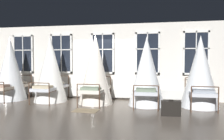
{
  "coord_description": "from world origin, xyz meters",
  "views": [
    {
      "loc": [
        2.21,
        -7.97,
        1.64
      ],
      "look_at": [
        0.61,
        0.01,
        1.26
      ],
      "focal_mm": 35.17,
      "sensor_mm": 36.0,
      "label": 1
    }
  ],
  "objects_px": {
    "cot_fourth": "(147,72)",
    "cot_fifth": "(200,72)",
    "suitcase_dark": "(171,108)",
    "cot_second": "(50,69)",
    "cot_third": "(95,70)",
    "cot_first": "(10,69)"
  },
  "relations": [
    {
      "from": "suitcase_dark",
      "to": "cot_second",
      "type": "bearing_deg",
      "value": 159.11
    },
    {
      "from": "cot_first",
      "to": "cot_second",
      "type": "height_order",
      "value": "cot_second"
    },
    {
      "from": "cot_fourth",
      "to": "cot_fifth",
      "type": "distance_m",
      "value": 1.83
    },
    {
      "from": "cot_fourth",
      "to": "cot_fifth",
      "type": "relative_size",
      "value": 1.0
    },
    {
      "from": "cot_third",
      "to": "cot_fifth",
      "type": "xyz_separation_m",
      "value": [
        3.73,
        0.08,
        -0.06
      ]
    },
    {
      "from": "cot_second",
      "to": "suitcase_dark",
      "type": "height_order",
      "value": "cot_second"
    },
    {
      "from": "cot_second",
      "to": "suitcase_dark",
      "type": "distance_m",
      "value": 4.88
    },
    {
      "from": "cot_second",
      "to": "cot_third",
      "type": "distance_m",
      "value": 1.88
    },
    {
      "from": "cot_first",
      "to": "cot_second",
      "type": "distance_m",
      "value": 1.79
    },
    {
      "from": "cot_second",
      "to": "cot_first",
      "type": "bearing_deg",
      "value": 90.24
    },
    {
      "from": "cot_first",
      "to": "cot_fourth",
      "type": "bearing_deg",
      "value": -89.54
    },
    {
      "from": "cot_first",
      "to": "cot_second",
      "type": "xyz_separation_m",
      "value": [
        1.79,
        0.01,
        0.0
      ]
    },
    {
      "from": "cot_fourth",
      "to": "cot_third",
      "type": "bearing_deg",
      "value": 89.17
    },
    {
      "from": "cot_fourth",
      "to": "suitcase_dark",
      "type": "xyz_separation_m",
      "value": [
        0.77,
        -1.37,
        -0.99
      ]
    },
    {
      "from": "cot_second",
      "to": "cot_third",
      "type": "bearing_deg",
      "value": -92.58
    },
    {
      "from": "cot_third",
      "to": "suitcase_dark",
      "type": "height_order",
      "value": "cot_third"
    },
    {
      "from": "cot_second",
      "to": "suitcase_dark",
      "type": "xyz_separation_m",
      "value": [
        4.55,
        -1.44,
        -1.04
      ]
    },
    {
      "from": "cot_fourth",
      "to": "cot_second",
      "type": "bearing_deg",
      "value": 87.72
    },
    {
      "from": "cot_first",
      "to": "cot_third",
      "type": "bearing_deg",
      "value": -90.06
    },
    {
      "from": "cot_fourth",
      "to": "cot_fifth",
      "type": "xyz_separation_m",
      "value": [
        1.83,
        0.07,
        -0.0
      ]
    },
    {
      "from": "suitcase_dark",
      "to": "cot_first",
      "type": "bearing_deg",
      "value": 163.97
    },
    {
      "from": "cot_second",
      "to": "cot_fifth",
      "type": "bearing_deg",
      "value": -90.09
    }
  ]
}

